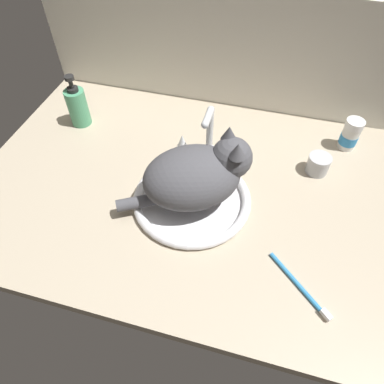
{
  "coord_description": "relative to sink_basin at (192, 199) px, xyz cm",
  "views": [
    {
      "loc": [
        19.89,
        -63.2,
        77.02
      ],
      "look_at": [
        4.11,
        -5.41,
        7.0
      ],
      "focal_mm": 32.51,
      "sensor_mm": 36.0,
      "label": 1
    }
  ],
  "objects": [
    {
      "name": "soap_pump_bottle",
      "position": [
        -44.87,
        23.41,
        5.49
      ],
      "size": [
        6.41,
        6.41,
        17.45
      ],
      "color": "#4C9E70",
      "rests_on": "countertop"
    },
    {
      "name": "toothbrush",
      "position": [
        30.2,
        -17.87,
        -0.49
      ],
      "size": [
        14.72,
        13.78,
        1.7
      ],
      "color": "#338CD1",
      "rests_on": "countertop"
    },
    {
      "name": "countertop",
      "position": [
        -4.11,
        5.41,
        -2.6
      ],
      "size": [
        119.4,
        82.02,
        3.0
      ],
      "primitive_type": "cube",
      "color": "#B7A88E",
      "rests_on": "ground"
    },
    {
      "name": "backsplash_wall",
      "position": [
        -4.11,
        47.62,
        16.52
      ],
      "size": [
        119.4,
        2.4,
        41.25
      ],
      "primitive_type": "cube",
      "color": "silver",
      "rests_on": "ground"
    },
    {
      "name": "pill_bottle",
      "position": [
        40.78,
        34.24,
        3.59
      ],
      "size": [
        5.43,
        5.43,
        10.09
      ],
      "color": "white",
      "rests_on": "countertop"
    },
    {
      "name": "metal_jar",
      "position": [
        32.25,
        20.79,
        1.76
      ],
      "size": [
        6.51,
        6.51,
        5.69
      ],
      "color": "#B2B5BA",
      "rests_on": "countertop"
    },
    {
      "name": "faucet",
      "position": [
        0.0,
        18.88,
        5.61
      ],
      "size": [
        20.11,
        9.73,
        17.67
      ],
      "color": "silver",
      "rests_on": "countertop"
    },
    {
      "name": "cat",
      "position": [
        1.69,
        0.96,
        9.22
      ],
      "size": [
        33.76,
        28.75,
        18.94
      ],
      "color": "#4C4C51",
      "rests_on": "sink_basin"
    },
    {
      "name": "sink_basin",
      "position": [
        0.0,
        0.0,
        0.0
      ],
      "size": [
        32.05,
        32.05,
        2.5
      ],
      "color": "white",
      "rests_on": "countertop"
    }
  ]
}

